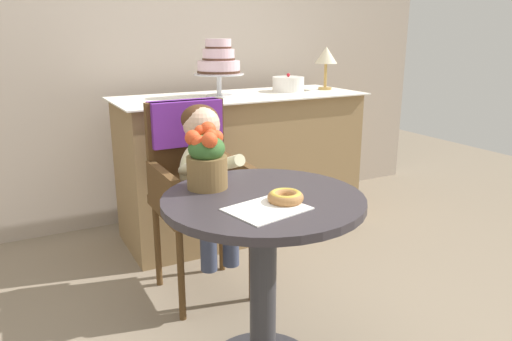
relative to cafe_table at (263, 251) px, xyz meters
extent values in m
cube|color=#B2A393|center=(0.00, 1.85, 0.84)|extent=(4.80, 0.10, 2.70)
cylinder|color=#332D33|center=(0.00, 0.00, 0.20)|extent=(0.72, 0.72, 0.03)
cylinder|color=#333338|center=(0.00, 0.00, -0.16)|extent=(0.10, 0.10, 0.69)
cube|color=brown|center=(0.02, 0.66, -0.04)|extent=(0.42, 0.42, 0.04)
cube|color=brown|center=(0.02, 0.85, 0.22)|extent=(0.40, 0.04, 0.46)
cube|color=brown|center=(-0.17, 0.66, 0.08)|extent=(0.04, 0.38, 0.18)
cube|color=brown|center=(0.21, 0.66, 0.08)|extent=(0.04, 0.38, 0.18)
cube|color=#6B2893|center=(0.02, 0.85, 0.34)|extent=(0.36, 0.11, 0.22)
cylinder|color=brown|center=(-0.16, 0.48, -0.28)|extent=(0.03, 0.03, 0.45)
cylinder|color=brown|center=(0.20, 0.48, -0.28)|extent=(0.03, 0.03, 0.45)
cylinder|color=brown|center=(-0.16, 0.84, -0.28)|extent=(0.03, 0.03, 0.45)
cylinder|color=brown|center=(0.20, 0.84, -0.28)|extent=(0.03, 0.03, 0.45)
ellipsoid|color=beige|center=(0.02, 0.64, 0.14)|extent=(0.22, 0.16, 0.30)
sphere|color=#E0B293|center=(0.02, 0.63, 0.36)|extent=(0.17, 0.17, 0.17)
ellipsoid|color=#4C2D19|center=(0.02, 0.65, 0.38)|extent=(0.17, 0.17, 0.14)
cylinder|color=beige|center=(-0.07, 0.55, 0.19)|extent=(0.08, 0.23, 0.13)
sphere|color=#E0B293|center=(-0.06, 0.48, 0.12)|extent=(0.06, 0.06, 0.06)
cylinder|color=beige|center=(0.12, 0.55, 0.19)|extent=(0.08, 0.23, 0.13)
sphere|color=#E0B293|center=(0.11, 0.48, 0.12)|extent=(0.06, 0.06, 0.06)
cylinder|color=#3F4760|center=(-0.03, 0.56, 0.03)|extent=(0.09, 0.22, 0.09)
cylinder|color=#3F4760|center=(-0.03, 0.45, -0.14)|extent=(0.08, 0.08, 0.26)
cylinder|color=#3F4760|center=(0.08, 0.56, 0.03)|extent=(0.09, 0.22, 0.09)
cylinder|color=#3F4760|center=(0.08, 0.45, -0.14)|extent=(0.08, 0.08, 0.26)
cube|color=white|center=(-0.05, -0.12, 0.21)|extent=(0.28, 0.24, 0.00)
torus|color=#AD7542|center=(0.03, -0.09, 0.23)|extent=(0.12, 0.12, 0.04)
torus|color=gold|center=(0.03, -0.09, 0.24)|extent=(0.11, 0.11, 0.02)
cylinder|color=brown|center=(-0.14, 0.18, 0.27)|extent=(0.15, 0.15, 0.12)
ellipsoid|color=#38662D|center=(-0.14, 0.18, 0.36)|extent=(0.14, 0.14, 0.10)
sphere|color=#E54C23|center=(-0.09, 0.19, 0.40)|extent=(0.05, 0.05, 0.05)
sphere|color=#E54C23|center=(-0.11, 0.22, 0.42)|extent=(0.06, 0.06, 0.06)
sphere|color=#E54C23|center=(-0.14, 0.23, 0.42)|extent=(0.05, 0.05, 0.05)
sphere|color=#E54C23|center=(-0.18, 0.20, 0.40)|extent=(0.06, 0.06, 0.06)
sphere|color=#E54C23|center=(-0.17, 0.17, 0.39)|extent=(0.05, 0.05, 0.05)
sphere|color=#E54C23|center=(-0.14, 0.13, 0.40)|extent=(0.06, 0.06, 0.06)
sphere|color=#E54C23|center=(-0.12, 0.16, 0.41)|extent=(0.04, 0.04, 0.04)
cube|color=#93754C|center=(0.55, 1.30, -0.06)|extent=(1.50, 0.56, 0.90)
cube|color=white|center=(0.55, 1.30, 0.39)|extent=(1.56, 0.62, 0.01)
cylinder|color=silver|center=(0.41, 1.30, 0.40)|extent=(0.16, 0.16, 0.01)
cylinder|color=silver|center=(0.41, 1.30, 0.46)|extent=(0.03, 0.03, 0.12)
cylinder|color=silver|center=(0.41, 1.30, 0.53)|extent=(0.30, 0.30, 0.01)
cylinder|color=silver|center=(0.41, 1.30, 0.57)|extent=(0.25, 0.25, 0.08)
cylinder|color=#4C2D1E|center=(0.41, 1.30, 0.54)|extent=(0.26, 0.26, 0.01)
cylinder|color=silver|center=(0.41, 1.30, 0.64)|extent=(0.19, 0.19, 0.07)
cylinder|color=#4C2D1E|center=(0.41, 1.30, 0.61)|extent=(0.19, 0.19, 0.01)
cylinder|color=silver|center=(0.41, 1.30, 0.70)|extent=(0.15, 0.15, 0.06)
cylinder|color=#4C2D1E|center=(0.41, 1.30, 0.68)|extent=(0.16, 0.16, 0.01)
cylinder|color=white|center=(0.92, 1.34, 0.44)|extent=(0.21, 0.21, 0.09)
sphere|color=red|center=(0.92, 1.34, 0.50)|extent=(0.02, 0.02, 0.02)
cylinder|color=#B28C47|center=(1.20, 1.31, 0.40)|extent=(0.09, 0.09, 0.01)
cylinder|color=#B28C47|center=(1.20, 1.31, 0.49)|extent=(0.02, 0.02, 0.16)
cone|color=beige|center=(1.20, 1.31, 0.62)|extent=(0.15, 0.15, 0.11)
camera|label=1|loc=(-0.78, -1.41, 0.77)|focal=33.97mm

